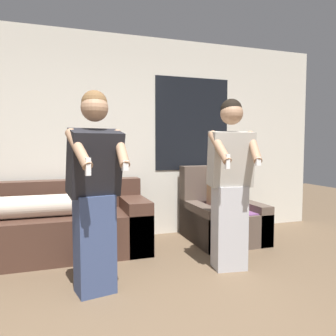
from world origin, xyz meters
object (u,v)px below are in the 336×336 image
person_left (95,192)px  person_right (230,183)px  couch (52,227)px  armchair (221,216)px

person_left → person_right: size_ratio=0.99×
person_left → couch: bearing=107.9°
couch → person_left: bearing=-72.1°
couch → person_left: size_ratio=1.28×
armchair → person_right: size_ratio=0.56×
couch → armchair: 2.13m
person_left → person_right: (1.34, 0.14, 0.01)m
person_left → armchair: bearing=32.1°
armchair → person_right: (-0.42, -0.97, 0.57)m
couch → person_right: size_ratio=1.27×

